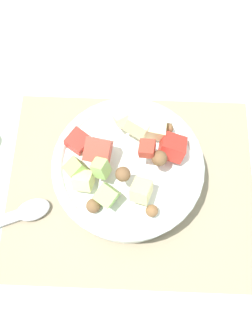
# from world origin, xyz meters

# --- Properties ---
(ground_plane) EXTENTS (2.40, 2.40, 0.00)m
(ground_plane) POSITION_xyz_m (0.00, 0.00, 0.00)
(ground_plane) COLOR silver
(placemat) EXTENTS (0.42, 0.34, 0.01)m
(placemat) POSITION_xyz_m (0.00, 0.00, 0.00)
(placemat) COLOR gray
(placemat) RESTS_ON ground_plane
(salad_bowl) EXTENTS (0.24, 0.24, 0.12)m
(salad_bowl) POSITION_xyz_m (0.01, -0.01, 0.05)
(salad_bowl) COLOR white
(salad_bowl) RESTS_ON placemat
(serving_spoon) EXTENTS (0.23, 0.11, 0.01)m
(serving_spoon) POSITION_xyz_m (0.21, 0.07, 0.01)
(serving_spoon) COLOR #B7B7BC
(serving_spoon) RESTS_ON placemat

